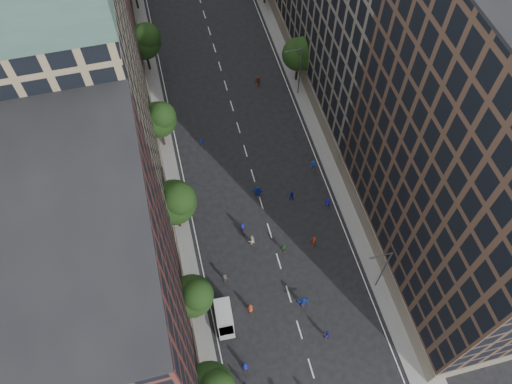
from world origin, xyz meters
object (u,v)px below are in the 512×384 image
streetlamp_near (383,268)px  cargo_van (224,318)px  streetlamp_far (299,69)px  skater_2 (326,334)px  skater_0 (245,366)px

streetlamp_near → cargo_van: (-18.57, 0.10, -3.96)m
streetlamp_far → skater_2: streetlamp_far is taller
streetlamp_near → streetlamp_far: (0.00, 33.00, 0.00)m
cargo_van → streetlamp_far: bearing=63.7°
cargo_van → skater_2: (10.86, -4.58, -0.45)m
skater_0 → skater_2: size_ratio=1.07×
cargo_van → skater_0: bearing=-76.4°
cargo_van → skater_0: 5.89m
streetlamp_near → streetlamp_far: bearing=90.0°
skater_0 → skater_2: skater_0 is taller
streetlamp_near → streetlamp_far: size_ratio=1.00×
streetlamp_near → skater_0: streetlamp_near is taller
streetlamp_near → skater_2: bearing=-149.8°
streetlamp_far → skater_2: bearing=-101.6°
cargo_van → skater_0: (1.07, -5.78, -0.40)m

